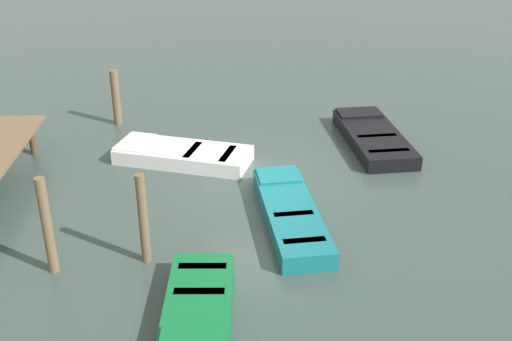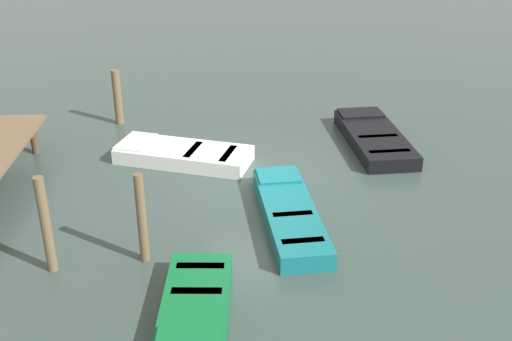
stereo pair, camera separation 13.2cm
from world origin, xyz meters
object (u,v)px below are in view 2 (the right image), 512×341
at_px(rowboat_green, 196,307).
at_px(mooring_piling_center, 46,225).
at_px(rowboat_white, 183,154).
at_px(rowboat_black, 374,137).
at_px(rowboat_teal, 290,213).
at_px(mooring_piling_mid_right, 117,97).
at_px(mooring_piling_near_right, 142,218).

relative_size(rowboat_green, mooring_piling_center, 1.45).
bearing_deg(rowboat_white, rowboat_black, -152.13).
bearing_deg(rowboat_white, mooring_piling_center, 83.87).
relative_size(rowboat_black, rowboat_green, 1.30).
distance_m(rowboat_teal, mooring_piling_mid_right, 8.00).
bearing_deg(mooring_piling_near_right, mooring_piling_mid_right, 7.86).
bearing_deg(rowboat_teal, mooring_piling_mid_right, 31.68).
height_order(rowboat_green, mooring_piling_near_right, mooring_piling_near_right).
relative_size(rowboat_black, mooring_piling_near_right, 1.99).
bearing_deg(rowboat_green, rowboat_white, -171.60).
xyz_separation_m(rowboat_green, mooring_piling_mid_right, (9.84, 2.06, 0.65)).
distance_m(rowboat_white, rowboat_teal, 4.28).
distance_m(mooring_piling_mid_right, mooring_piling_center, 8.05).
distance_m(rowboat_black, mooring_piling_center, 9.86).
height_order(mooring_piling_center, mooring_piling_near_right, mooring_piling_center).
xyz_separation_m(rowboat_green, mooring_piling_near_right, (1.95, 0.97, 0.76)).
bearing_deg(mooring_piling_center, rowboat_green, -123.23).
relative_size(rowboat_black, mooring_piling_center, 1.89).
xyz_separation_m(rowboat_white, mooring_piling_near_right, (-4.75, 0.85, 0.76)).
height_order(rowboat_green, rowboat_white, same).
xyz_separation_m(rowboat_teal, mooring_piling_center, (-1.29, 5.01, 0.82)).
relative_size(rowboat_white, mooring_piling_near_right, 1.99).
bearing_deg(mooring_piling_near_right, rowboat_teal, -69.97).
xyz_separation_m(mooring_piling_mid_right, mooring_piling_center, (-8.01, 0.73, 0.16)).
height_order(rowboat_green, mooring_piling_mid_right, mooring_piling_mid_right).
height_order(rowboat_black, rowboat_green, same).
bearing_deg(rowboat_black, rowboat_teal, 142.03).
bearing_deg(mooring_piling_mid_right, mooring_piling_near_right, -172.14).
bearing_deg(rowboat_black, mooring_piling_center, 123.33).
bearing_deg(rowboat_white, rowboat_teal, 145.76).
relative_size(mooring_piling_mid_right, mooring_piling_near_right, 0.89).
bearing_deg(rowboat_black, mooring_piling_near_right, 129.50).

